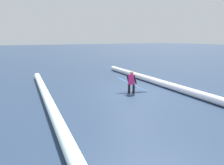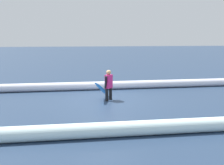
{
  "view_description": "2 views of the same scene",
  "coord_description": "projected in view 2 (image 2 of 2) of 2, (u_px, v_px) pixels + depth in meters",
  "views": [
    {
      "loc": [
        -9.26,
        6.31,
        3.19
      ],
      "look_at": [
        -0.22,
        1.43,
        0.83
      ],
      "focal_mm": 30.74,
      "sensor_mm": 36.0,
      "label": 1
    },
    {
      "loc": [
        2.38,
        12.12,
        2.68
      ],
      "look_at": [
        -0.17,
        0.59,
        0.88
      ],
      "focal_mm": 45.34,
      "sensor_mm": 36.0,
      "label": 2
    }
  ],
  "objects": [
    {
      "name": "wave_crest_foreground",
      "position": [
        133.0,
        85.0,
        15.55
      ],
      "size": [
        19.95,
        1.3,
        0.44
      ],
      "primitive_type": "cylinder",
      "rotation": [
        0.0,
        1.57,
        -0.04
      ],
      "color": "white",
      "rests_on": "ground_plane"
    },
    {
      "name": "surfer",
      "position": [
        109.0,
        84.0,
        12.46
      ],
      "size": [
        0.41,
        0.53,
        1.36
      ],
      "rotation": [
        0.0,
        0.0,
        3.88
      ],
      "color": "black",
      "rests_on": "ground_plane"
    },
    {
      "name": "wave_crest_midground",
      "position": [
        138.0,
        128.0,
        7.93
      ],
      "size": [
        14.59,
        1.28,
        0.43
      ],
      "primitive_type": "cylinder",
      "rotation": [
        0.0,
        1.57,
        -0.06
      ],
      "color": "white",
      "rests_on": "ground_plane"
    },
    {
      "name": "surfboard",
      "position": [
        102.0,
        89.0,
        12.71
      ],
      "size": [
        1.08,
        1.76,
        0.94
      ],
      "color": "#268CE5",
      "rests_on": "ground_plane"
    },
    {
      "name": "ground_plane",
      "position": [
        106.0,
        100.0,
        12.61
      ],
      "size": [
        195.47,
        195.47,
        0.0
      ],
      "primitive_type": "plane",
      "color": "#233651"
    }
  ]
}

